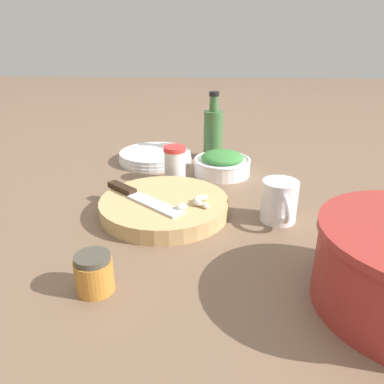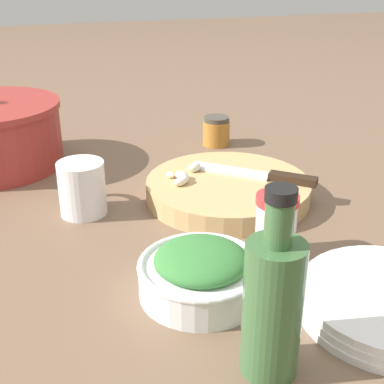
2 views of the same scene
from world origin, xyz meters
TOP-DOWN VIEW (x-y plane):
  - ground_plane at (0.00, 0.00)m, footprint 5.00×5.00m
  - cutting_board at (0.06, -0.07)m, footprint 0.28×0.28m
  - chef_knife at (0.06, -0.13)m, footprint 0.17×0.19m
  - garlic_cloves at (0.09, -0.00)m, footprint 0.07×0.07m
  - herb_bowl at (-0.19, 0.05)m, footprint 0.16×0.16m
  - spice_jar at (-0.14, -0.07)m, footprint 0.06×0.06m
  - coffee_mug at (0.08, 0.17)m, footprint 0.11×0.08m
  - honey_jar at (0.33, -0.15)m, footprint 0.06×0.06m
  - oil_bottle at (-0.34, 0.03)m, footprint 0.06×0.06m

SIDE VIEW (x-z plane):
  - ground_plane at x=0.00m, z-range 0.00..0.00m
  - cutting_board at x=0.06m, z-range 0.00..0.03m
  - honey_jar at x=0.33m, z-range 0.00..0.06m
  - herb_bowl at x=-0.19m, z-range 0.00..0.06m
  - chef_knife at x=0.06m, z-range 0.03..0.05m
  - garlic_cloves at x=0.09m, z-range 0.03..0.05m
  - coffee_mug at x=0.08m, z-range 0.00..0.09m
  - spice_jar at x=-0.14m, z-range 0.00..0.09m
  - oil_bottle at x=-0.34m, z-range -0.02..0.18m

